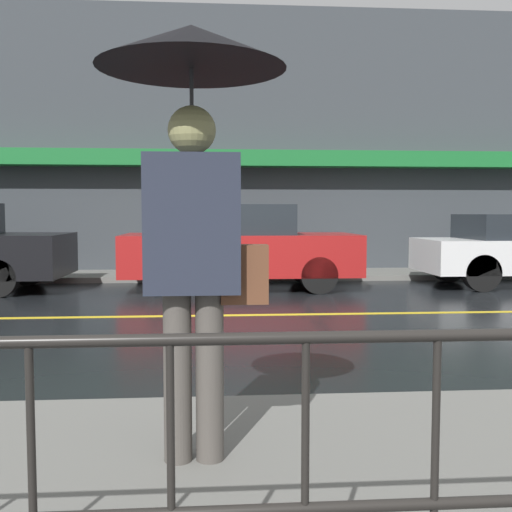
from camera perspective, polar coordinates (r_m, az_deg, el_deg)
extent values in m
plane|color=black|center=(8.16, -2.39, -5.68)|extent=(80.00, 80.00, 0.00)
cube|color=slate|center=(3.08, 1.21, -21.50)|extent=(28.00, 2.68, 0.11)
cube|color=slate|center=(12.90, -3.12, -1.83)|extent=(28.00, 1.70, 0.11)
cube|color=gold|center=(8.16, -2.39, -5.65)|extent=(25.20, 0.12, 0.01)
cube|color=#383D42|center=(13.93, -3.26, 10.83)|extent=(28.00, 0.30, 6.04)
cube|color=#196B2D|center=(13.47, -3.21, 9.27)|extent=(16.80, 0.55, 0.35)
cylinder|color=black|center=(1.73, 4.78, -7.77)|extent=(12.00, 0.04, 0.04)
cylinder|color=black|center=(1.90, 4.68, -22.85)|extent=(12.00, 0.04, 0.04)
cylinder|color=black|center=(1.93, -20.48, -21.18)|extent=(0.02, 0.02, 0.92)
cylinder|color=black|center=(1.86, -8.07, -21.87)|extent=(0.02, 0.02, 0.92)
cylinder|color=black|center=(1.88, 4.69, -21.61)|extent=(0.02, 0.02, 0.92)
cylinder|color=black|center=(1.97, 16.63, -20.47)|extent=(0.02, 0.02, 0.92)
cylinder|color=#4C4742|center=(3.15, -7.48, -11.36)|extent=(0.14, 0.14, 0.87)
cylinder|color=#4C4742|center=(3.14, -4.43, -11.36)|extent=(0.14, 0.14, 0.87)
cube|color=#232838|center=(3.03, -6.06, 3.06)|extent=(0.47, 0.28, 0.69)
sphere|color=#8F8C59|center=(3.06, -6.13, 11.83)|extent=(0.24, 0.24, 0.24)
cylinder|color=#262628|center=(3.05, -6.12, 10.28)|extent=(0.02, 0.02, 0.77)
cone|color=black|center=(3.14, -6.19, 19.20)|extent=(0.94, 0.94, 0.21)
cube|color=brown|center=(3.05, -1.13, -1.73)|extent=(0.24, 0.12, 0.30)
cylinder|color=black|center=(12.32, -20.81, -1.15)|extent=(0.63, 0.22, 0.63)
cube|color=maroon|center=(10.98, -1.50, 0.19)|extent=(4.23, 1.82, 0.73)
cube|color=#1E2328|center=(10.95, -2.39, 3.50)|extent=(2.20, 1.68, 0.53)
cylinder|color=black|center=(11.93, 4.62, -1.04)|extent=(0.64, 0.22, 0.64)
cylinder|color=black|center=(10.36, 6.00, -1.83)|extent=(0.64, 0.22, 0.64)
cylinder|color=black|center=(11.81, -8.06, -1.12)|extent=(0.64, 0.22, 0.64)
cylinder|color=black|center=(10.22, -8.64, -1.93)|extent=(0.64, 0.22, 0.64)
cylinder|color=black|center=(12.66, 17.86, -0.88)|extent=(0.66, 0.22, 0.66)
cylinder|color=black|center=(11.31, 20.69, -1.52)|extent=(0.66, 0.22, 0.66)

